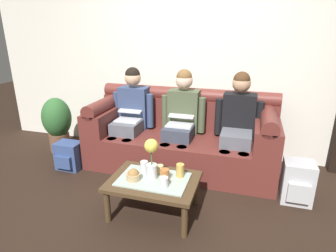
{
  "coord_description": "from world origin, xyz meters",
  "views": [
    {
      "loc": [
        0.79,
        -2.05,
        1.68
      ],
      "look_at": [
        -0.09,
        0.88,
        0.62
      ],
      "focal_mm": 29.99,
      "sensor_mm": 36.0,
      "label": 1
    }
  ],
  "objects_px": {
    "person_middle": "(182,116)",
    "potted_plant": "(57,122)",
    "coffee_table": "(154,184)",
    "cup_near_left": "(180,170)",
    "cup_far_left": "(159,169)",
    "cup_far_right": "(165,174)",
    "cup_near_right": "(144,167)",
    "snack_bowl": "(133,175)",
    "backpack_left": "(69,156)",
    "couch": "(181,138)",
    "flower_vase": "(151,156)",
    "cup_far_center": "(164,182)",
    "person_right": "(238,121)",
    "backpack_right": "(297,182)",
    "person_left": "(131,112)"
  },
  "relations": [
    {
      "from": "person_right",
      "to": "cup_far_left",
      "type": "distance_m",
      "value": 1.17
    },
    {
      "from": "flower_vase",
      "to": "cup_far_left",
      "type": "xyz_separation_m",
      "value": [
        0.03,
        0.12,
        -0.18
      ]
    },
    {
      "from": "cup_near_right",
      "to": "person_left",
      "type": "bearing_deg",
      "value": 119.8
    },
    {
      "from": "cup_near_right",
      "to": "cup_far_left",
      "type": "height_order",
      "value": "cup_near_right"
    },
    {
      "from": "snack_bowl",
      "to": "cup_far_left",
      "type": "height_order",
      "value": "snack_bowl"
    },
    {
      "from": "person_right",
      "to": "backpack_right",
      "type": "distance_m",
      "value": 0.91
    },
    {
      "from": "person_left",
      "to": "cup_far_right",
      "type": "relative_size",
      "value": 11.79
    },
    {
      "from": "couch",
      "to": "person_middle",
      "type": "bearing_deg",
      "value": -90.0
    },
    {
      "from": "coffee_table",
      "to": "cup_near_left",
      "type": "xyz_separation_m",
      "value": [
        0.23,
        0.11,
        0.12
      ]
    },
    {
      "from": "cup_far_center",
      "to": "cup_far_left",
      "type": "height_order",
      "value": "cup_far_center"
    },
    {
      "from": "snack_bowl",
      "to": "cup_far_right",
      "type": "distance_m",
      "value": 0.29
    },
    {
      "from": "couch",
      "to": "backpack_right",
      "type": "height_order",
      "value": "couch"
    },
    {
      "from": "person_left",
      "to": "person_right",
      "type": "relative_size",
      "value": 1.0
    },
    {
      "from": "snack_bowl",
      "to": "backpack_left",
      "type": "distance_m",
      "value": 1.32
    },
    {
      "from": "flower_vase",
      "to": "backpack_left",
      "type": "distance_m",
      "value": 1.47
    },
    {
      "from": "person_left",
      "to": "person_middle",
      "type": "bearing_deg",
      "value": 0.01
    },
    {
      "from": "cup_far_center",
      "to": "cup_far_right",
      "type": "distance_m",
      "value": 0.12
    },
    {
      "from": "cup_far_center",
      "to": "backpack_left",
      "type": "distance_m",
      "value": 1.61
    },
    {
      "from": "person_middle",
      "to": "snack_bowl",
      "type": "height_order",
      "value": "person_middle"
    },
    {
      "from": "flower_vase",
      "to": "potted_plant",
      "type": "bearing_deg",
      "value": 151.07
    },
    {
      "from": "person_middle",
      "to": "coffee_table",
      "type": "height_order",
      "value": "person_middle"
    },
    {
      "from": "person_right",
      "to": "backpack_left",
      "type": "distance_m",
      "value": 2.12
    },
    {
      "from": "person_middle",
      "to": "cup_near_right",
      "type": "relative_size",
      "value": 10.75
    },
    {
      "from": "cup_far_center",
      "to": "cup_far_left",
      "type": "distance_m",
      "value": 0.26
    },
    {
      "from": "person_middle",
      "to": "cup_far_center",
      "type": "relative_size",
      "value": 13.69
    },
    {
      "from": "couch",
      "to": "cup_far_left",
      "type": "bearing_deg",
      "value": -89.06
    },
    {
      "from": "person_right",
      "to": "person_left",
      "type": "bearing_deg",
      "value": -179.97
    },
    {
      "from": "backpack_right",
      "to": "potted_plant",
      "type": "xyz_separation_m",
      "value": [
        -3.12,
        0.4,
        0.22
      ]
    },
    {
      "from": "cup_far_center",
      "to": "backpack_left",
      "type": "xyz_separation_m",
      "value": [
        -1.46,
        0.64,
        -0.24
      ]
    },
    {
      "from": "person_middle",
      "to": "coffee_table",
      "type": "xyz_separation_m",
      "value": [
        0.0,
        -1.05,
        -0.35
      ]
    },
    {
      "from": "backpack_right",
      "to": "cup_near_right",
      "type": "bearing_deg",
      "value": -161.0
    },
    {
      "from": "couch",
      "to": "cup_near_left",
      "type": "xyz_separation_m",
      "value": [
        0.23,
        -0.95,
        0.06
      ]
    },
    {
      "from": "couch",
      "to": "backpack_left",
      "type": "relative_size",
      "value": 6.61
    },
    {
      "from": "cup_far_right",
      "to": "backpack_right",
      "type": "relative_size",
      "value": 0.24
    },
    {
      "from": "cup_near_left",
      "to": "person_middle",
      "type": "bearing_deg",
      "value": 103.47
    },
    {
      "from": "person_left",
      "to": "backpack_left",
      "type": "height_order",
      "value": "person_left"
    },
    {
      "from": "coffee_table",
      "to": "snack_bowl",
      "type": "relative_size",
      "value": 6.12
    },
    {
      "from": "person_middle",
      "to": "potted_plant",
      "type": "xyz_separation_m",
      "value": [
        -1.79,
        -0.07,
        -0.23
      ]
    },
    {
      "from": "couch",
      "to": "cup_far_left",
      "type": "xyz_separation_m",
      "value": [
        0.02,
        -0.93,
        0.03
      ]
    },
    {
      "from": "person_right",
      "to": "cup_near_right",
      "type": "distance_m",
      "value": 1.28
    },
    {
      "from": "coffee_table",
      "to": "cup_far_center",
      "type": "bearing_deg",
      "value": -35.98
    },
    {
      "from": "cup_far_left",
      "to": "cup_far_right",
      "type": "relative_size",
      "value": 0.76
    },
    {
      "from": "couch",
      "to": "backpack_right",
      "type": "bearing_deg",
      "value": -19.33
    },
    {
      "from": "person_right",
      "to": "cup_far_left",
      "type": "height_order",
      "value": "person_right"
    },
    {
      "from": "snack_bowl",
      "to": "backpack_left",
      "type": "relative_size",
      "value": 0.39
    },
    {
      "from": "couch",
      "to": "cup_near_left",
      "type": "bearing_deg",
      "value": -76.59
    },
    {
      "from": "cup_near_right",
      "to": "potted_plant",
      "type": "xyz_separation_m",
      "value": [
        -1.67,
        0.9,
        0.01
      ]
    },
    {
      "from": "cup_near_left",
      "to": "potted_plant",
      "type": "bearing_deg",
      "value": 156.56
    },
    {
      "from": "flower_vase",
      "to": "snack_bowl",
      "type": "bearing_deg",
      "value": -154.82
    },
    {
      "from": "potted_plant",
      "to": "cup_near_right",
      "type": "bearing_deg",
      "value": -28.25
    }
  ]
}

